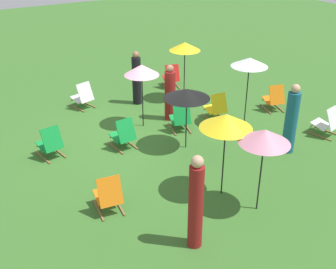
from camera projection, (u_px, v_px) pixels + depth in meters
name	position (u px, v px, depth m)	size (l,w,h in m)	color
ground_plane	(147.00, 133.00, 11.95)	(40.00, 40.00, 0.00)	#386B28
deckchair_0	(216.00, 108.00, 12.61)	(0.53, 0.79, 0.83)	olive
deckchair_2	(274.00, 99.00, 13.23)	(0.67, 0.86, 0.83)	olive
deckchair_3	(108.00, 195.00, 8.70)	(0.56, 0.81, 0.83)	olive
deckchair_5	(171.00, 77.00, 14.99)	(0.66, 0.86, 0.83)	olive
deckchair_6	(123.00, 135.00, 11.07)	(0.56, 0.81, 0.83)	olive
deckchair_7	(50.00, 143.00, 10.65)	(0.61, 0.83, 0.83)	olive
deckchair_8	(180.00, 118.00, 11.97)	(0.66, 0.86, 0.83)	olive
deckchair_9	(83.00, 97.00, 13.38)	(0.67, 0.86, 0.83)	olive
deckchair_10	(327.00, 123.00, 11.70)	(0.64, 0.85, 0.83)	olive
umbrella_0	(142.00, 70.00, 11.61)	(0.96, 0.96, 1.83)	black
umbrella_1	(187.00, 94.00, 10.55)	(1.17, 1.17, 1.63)	black
umbrella_2	(185.00, 47.00, 13.30)	(0.98, 0.98, 1.92)	black
umbrella_3	(250.00, 62.00, 11.58)	(1.01, 1.01, 2.00)	black
umbrella_4	(265.00, 137.00, 8.13)	(1.01, 1.01, 1.83)	black
umbrella_5	(226.00, 121.00, 8.60)	(1.09, 1.09, 1.90)	black
person_0	(137.00, 79.00, 13.47)	(0.40, 0.40, 1.72)	black
person_1	(291.00, 120.00, 10.68)	(0.34, 0.34, 1.82)	#195972
person_2	(196.00, 204.00, 7.52)	(0.38, 0.38, 1.89)	maroon
person_3	(170.00, 94.00, 12.44)	(0.45, 0.45, 1.67)	maroon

